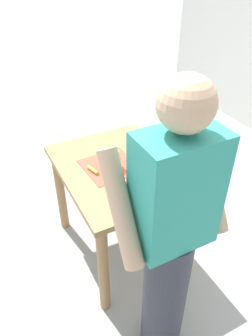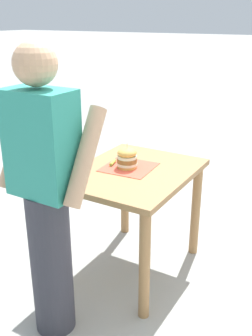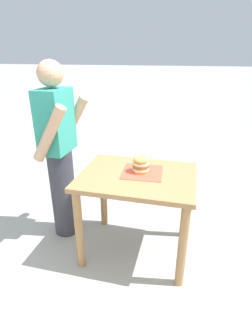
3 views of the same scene
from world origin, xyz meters
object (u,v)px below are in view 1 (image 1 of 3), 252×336
Objects in this scene: patio_table at (119,184)px; sandwich at (110,158)px; diner_across_table at (170,239)px; pickle_spear at (93,170)px.

sandwich is at bearing -14.76° from patio_table.
pickle_spear is at bearing -84.57° from diner_across_table.
patio_table is at bearing 173.53° from pickle_spear.
sandwich is at bearing -93.44° from diner_across_table.
pickle_spear is (0.12, -0.00, -0.06)m from sandwich.
pickle_spear is 0.80m from diner_across_table.
diner_across_table is (-0.07, 0.79, 0.08)m from pickle_spear.
patio_table is 0.24m from sandwich.
diner_across_table is (0.05, 0.78, 0.02)m from sandwich.
patio_table is 0.57× the size of diner_across_table.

